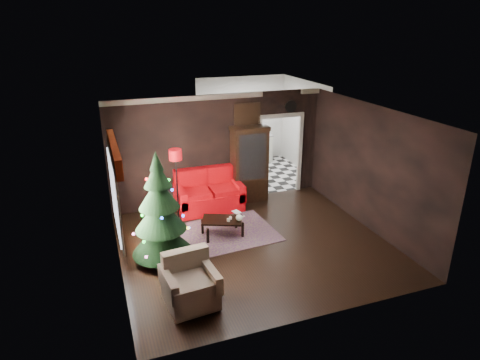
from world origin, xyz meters
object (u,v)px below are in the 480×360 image
object	(u,v)px
floor_lamp	(177,188)
christmas_tree	(160,211)
armchair	(190,281)
coffee_table	(222,227)
loveseat	(209,191)
wall_clock	(291,106)
kitchen_table	(252,167)
curio_cabinet	(249,166)
teapot	(239,218)

from	to	relation	value
floor_lamp	christmas_tree	bearing A→B (deg)	-112.43
armchair	coffee_table	bearing A→B (deg)	54.14
christmas_tree	coffee_table	bearing A→B (deg)	20.85
loveseat	wall_clock	xyz separation A→B (m)	(2.35, 0.40, 1.88)
christmas_tree	kitchen_table	world-z (taller)	christmas_tree
curio_cabinet	teapot	size ratio (longest dim) A/B	11.29
floor_lamp	coffee_table	bearing A→B (deg)	-54.81
curio_cabinet	kitchen_table	xyz separation A→B (m)	(0.65, 1.43, -0.57)
armchair	kitchen_table	xyz separation A→B (m)	(3.14, 5.21, -0.09)
loveseat	christmas_tree	xyz separation A→B (m)	(-1.52, -1.96, 0.55)
floor_lamp	christmas_tree	xyz separation A→B (m)	(-0.66, -1.60, 0.22)
wall_clock	christmas_tree	bearing A→B (deg)	-148.63
loveseat	curio_cabinet	xyz separation A→B (m)	(1.15, 0.22, 0.45)
armchair	kitchen_table	distance (m)	6.08
coffee_table	teapot	world-z (taller)	teapot
loveseat	wall_clock	distance (m)	3.04
curio_cabinet	christmas_tree	size ratio (longest dim) A/B	0.84
armchair	christmas_tree	bearing A→B (deg)	90.53
curio_cabinet	teapot	distance (m)	2.13
kitchen_table	wall_clock	bearing A→B (deg)	-66.25
christmas_tree	coffee_table	xyz separation A→B (m)	(1.41, 0.54, -0.84)
loveseat	teapot	distance (m)	1.64
floor_lamp	wall_clock	bearing A→B (deg)	13.38
floor_lamp	teapot	bearing A→B (deg)	-49.84
christmas_tree	teapot	world-z (taller)	christmas_tree
loveseat	teapot	world-z (taller)	loveseat
teapot	kitchen_table	xyz separation A→B (m)	(1.59, 3.28, -0.10)
loveseat	wall_clock	size ratio (longest dim) A/B	5.31
loveseat	floor_lamp	size ratio (longest dim) A/B	0.91
armchair	coffee_table	world-z (taller)	armchair
christmas_tree	teapot	distance (m)	1.85
teapot	wall_clock	bearing A→B (deg)	43.45
curio_cabinet	coffee_table	world-z (taller)	curio_cabinet
floor_lamp	kitchen_table	size ratio (longest dim) A/B	2.50
curio_cabinet	christmas_tree	bearing A→B (deg)	-140.78
curio_cabinet	teapot	xyz separation A→B (m)	(-0.94, -1.85, -0.47)
wall_clock	coffee_table	bearing A→B (deg)	-143.49
christmas_tree	wall_clock	world-z (taller)	wall_clock
wall_clock	curio_cabinet	bearing A→B (deg)	-171.47
kitchen_table	teapot	bearing A→B (deg)	-115.91
curio_cabinet	floor_lamp	world-z (taller)	curio_cabinet
christmas_tree	loveseat	bearing A→B (deg)	52.18
coffee_table	floor_lamp	bearing A→B (deg)	125.19
wall_clock	kitchen_table	size ratio (longest dim) A/B	0.43
armchair	wall_clock	size ratio (longest dim) A/B	2.68
floor_lamp	teapot	distance (m)	1.69
armchair	teapot	distance (m)	2.47
armchair	wall_clock	bearing A→B (deg)	41.02
floor_lamp	teapot	world-z (taller)	floor_lamp
floor_lamp	kitchen_table	distance (m)	3.37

